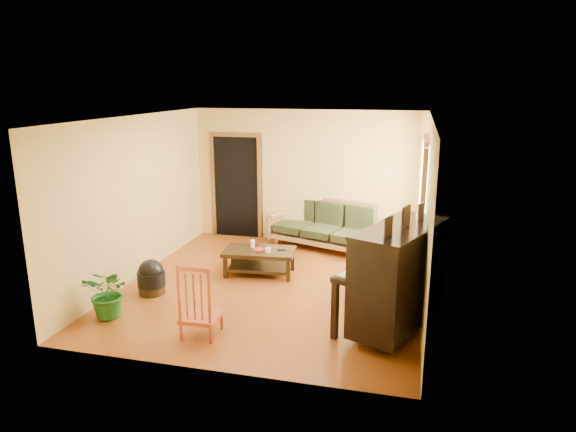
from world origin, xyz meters
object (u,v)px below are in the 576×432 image
(piano, at_px, (398,279))
(potted_plant, at_px, (109,293))
(coffee_table, at_px, (260,262))
(armchair, at_px, (383,264))
(red_chair, at_px, (201,299))
(ceramic_crock, at_px, (409,246))
(footstool, at_px, (151,281))
(sofa, at_px, (323,225))

(piano, height_order, potted_plant, piano)
(coffee_table, xyz_separation_m, potted_plant, (-1.49, -2.04, 0.14))
(piano, bearing_deg, armchair, 123.77)
(red_chair, bearing_deg, piano, 15.80)
(piano, relative_size, red_chair, 1.61)
(red_chair, height_order, ceramic_crock, red_chair)
(ceramic_crock, bearing_deg, footstool, -141.52)
(coffee_table, height_order, ceramic_crock, coffee_table)
(red_chair, bearing_deg, armchair, 42.45)
(coffee_table, distance_m, footstool, 1.78)
(armchair, xyz_separation_m, piano, (0.26, -1.29, 0.26))
(armchair, bearing_deg, red_chair, -130.34)
(coffee_table, relative_size, piano, 0.74)
(armchair, bearing_deg, potted_plant, -146.15)
(piano, bearing_deg, potted_plant, -149.33)
(sofa, height_order, ceramic_crock, sofa)
(coffee_table, height_order, potted_plant, potted_plant)
(coffee_table, distance_m, potted_plant, 2.53)
(armchair, relative_size, potted_plant, 1.21)
(coffee_table, height_order, footstool, coffee_table)
(armchair, bearing_deg, ceramic_crock, 85.78)
(potted_plant, bearing_deg, armchair, 27.75)
(ceramic_crock, bearing_deg, coffee_table, -143.12)
(piano, bearing_deg, sofa, 138.08)
(coffee_table, xyz_separation_m, piano, (2.28, -1.48, 0.48))
(sofa, xyz_separation_m, armchair, (1.25, -1.83, -0.02))
(footstool, xyz_separation_m, red_chair, (1.25, -1.03, 0.29))
(footstool, height_order, ceramic_crock, footstool)
(potted_plant, bearing_deg, coffee_table, 53.95)
(armchair, xyz_separation_m, ceramic_crock, (0.36, 1.98, -0.30))
(coffee_table, height_order, red_chair, red_chair)
(armchair, relative_size, red_chair, 0.88)
(coffee_table, height_order, armchair, armchair)
(piano, bearing_deg, coffee_table, 169.25)
(armchair, xyz_separation_m, footstool, (-3.36, -0.98, -0.23))
(sofa, height_order, coffee_table, sofa)
(armchair, distance_m, red_chair, 2.91)
(armchair, xyz_separation_m, red_chair, (-2.11, -2.01, 0.06))
(piano, bearing_deg, red_chair, -140.85)
(armchair, distance_m, piano, 1.34)
(armchair, bearing_deg, piano, -72.37)
(potted_plant, bearing_deg, piano, 8.44)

